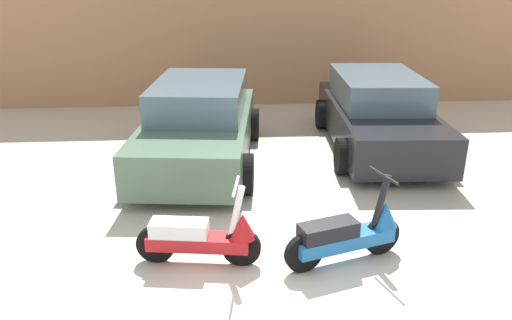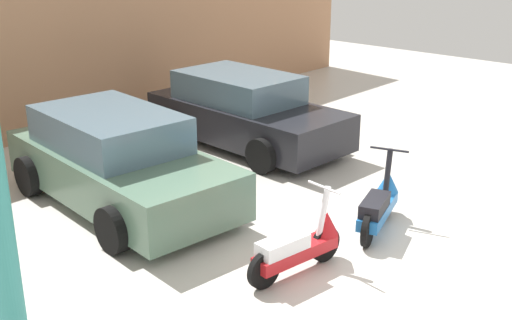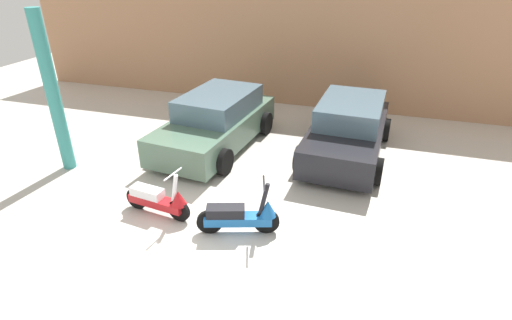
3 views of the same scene
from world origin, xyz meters
name	(u,v)px [view 1 (image 1 of 3)]	position (x,y,z in m)	size (l,w,h in m)	color
ground_plane	(287,307)	(0.00, 0.00, 0.00)	(28.00, 28.00, 0.00)	beige
wall_back	(248,31)	(0.00, 8.27, 1.85)	(19.60, 0.12, 3.70)	tan
scooter_front_left	(203,236)	(-0.89, 0.90, 0.37)	(1.49, 0.55, 1.04)	black
scooter_front_right	(350,233)	(0.85, 0.84, 0.38)	(1.49, 0.75, 1.08)	black
car_rear_left	(199,125)	(-1.07, 4.32, 0.69)	(2.37, 4.39, 1.44)	#51705B
car_rear_center	(378,114)	(2.35, 4.85, 0.67)	(2.16, 4.22, 1.41)	black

